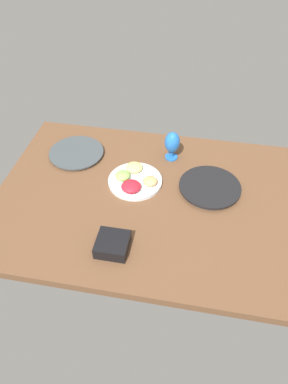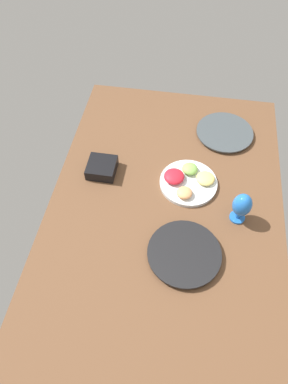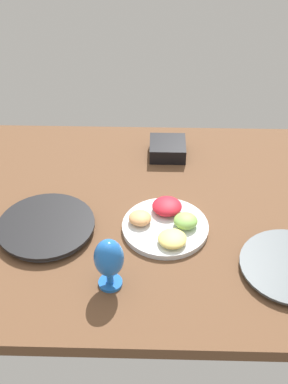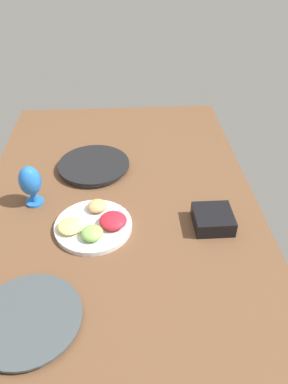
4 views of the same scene
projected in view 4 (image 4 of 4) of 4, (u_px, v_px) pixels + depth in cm
name	position (u px, v px, depth cm)	size (l,w,h in cm)	color
ground_plane	(119.00, 203.00, 141.77)	(160.00, 104.00, 4.00)	brown
dinner_plate_left	(94.00, 166.00, 156.00)	(29.93, 29.93, 2.71)	#4C4C51
dinner_plate_right	(28.00, 319.00, 98.79)	(29.21, 29.21, 2.05)	silver
fruit_platter	(94.00, 224.00, 126.77)	(26.70, 26.70, 5.41)	silver
hurricane_glass_blue	(30.00, 183.00, 132.74)	(8.03, 8.03, 16.04)	blue
square_bowl_black	(213.00, 218.00, 127.45)	(13.25, 13.25, 5.49)	black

